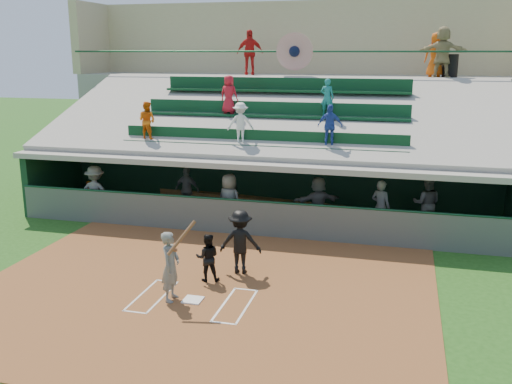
% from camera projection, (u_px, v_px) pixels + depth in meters
% --- Properties ---
extents(ground, '(100.00, 100.00, 0.00)m').
position_uv_depth(ground, '(193.00, 301.00, 13.16)').
color(ground, '#1E4C15').
rests_on(ground, ground).
extents(dirt_slab, '(11.00, 9.00, 0.02)m').
position_uv_depth(dirt_slab, '(200.00, 292.00, 13.63)').
color(dirt_slab, brown).
rests_on(dirt_slab, ground).
extents(home_plate, '(0.43, 0.43, 0.03)m').
position_uv_depth(home_plate, '(193.00, 300.00, 13.16)').
color(home_plate, white).
rests_on(home_plate, dirt_slab).
extents(batters_box_chalk, '(2.65, 1.85, 0.01)m').
position_uv_depth(batters_box_chalk, '(193.00, 300.00, 13.16)').
color(batters_box_chalk, silver).
rests_on(batters_box_chalk, dirt_slab).
extents(dugout_floor, '(16.00, 3.50, 0.04)m').
position_uv_depth(dugout_floor, '(263.00, 219.00, 19.50)').
color(dugout_floor, gray).
rests_on(dugout_floor, ground).
extents(concourse_slab, '(20.00, 3.00, 4.60)m').
position_uv_depth(concourse_slab, '(300.00, 128.00, 25.29)').
color(concourse_slab, gray).
rests_on(concourse_slab, ground).
extents(grandstand, '(20.40, 10.40, 7.80)m').
position_uv_depth(grandstand, '(286.00, 138.00, 22.49)').
color(grandstand, '#545954').
rests_on(grandstand, ground).
extents(batter_at_plate, '(0.83, 0.72, 1.95)m').
position_uv_depth(batter_at_plate, '(171.00, 266.00, 13.00)').
color(batter_at_plate, '#5D615B').
rests_on(batter_at_plate, dirt_slab).
extents(catcher, '(0.70, 0.61, 1.22)m').
position_uv_depth(catcher, '(208.00, 257.00, 14.17)').
color(catcher, black).
rests_on(catcher, dirt_slab).
extents(home_umpire, '(1.15, 0.76, 1.67)m').
position_uv_depth(home_umpire, '(240.00, 242.00, 14.64)').
color(home_umpire, black).
rests_on(home_umpire, dirt_slab).
extents(dugout_bench, '(13.55, 2.51, 0.41)m').
position_uv_depth(dugout_bench, '(273.00, 205.00, 20.46)').
color(dugout_bench, olive).
rests_on(dugout_bench, dugout_floor).
extents(white_table, '(0.85, 0.73, 0.63)m').
position_uv_depth(white_table, '(95.00, 200.00, 20.67)').
color(white_table, silver).
rests_on(white_table, dugout_floor).
extents(water_cooler, '(0.38, 0.38, 0.38)m').
position_uv_depth(water_cooler, '(92.00, 187.00, 20.51)').
color(water_cooler, '#C95B0B').
rests_on(water_cooler, white_table).
extents(dugout_player_a, '(1.23, 0.77, 1.82)m').
position_uv_depth(dugout_player_a, '(96.00, 192.00, 19.37)').
color(dugout_player_a, '#575A55').
rests_on(dugout_player_a, dugout_floor).
extents(dugout_player_b, '(1.00, 0.55, 1.62)m').
position_uv_depth(dugout_player_b, '(187.00, 190.00, 20.16)').
color(dugout_player_b, '#5C5E59').
rests_on(dugout_player_b, dugout_floor).
extents(dugout_player_c, '(1.00, 0.81, 1.78)m').
position_uv_depth(dugout_player_c, '(229.00, 201.00, 18.32)').
color(dugout_player_c, '#545752').
rests_on(dugout_player_c, dugout_floor).
extents(dugout_player_d, '(1.61, 1.19, 1.69)m').
position_uv_depth(dugout_player_d, '(318.00, 202.00, 18.33)').
color(dugout_player_d, '#60625D').
rests_on(dugout_player_d, dugout_floor).
extents(dugout_player_e, '(0.75, 0.65, 1.72)m').
position_uv_depth(dugout_player_e, '(381.00, 207.00, 17.71)').
color(dugout_player_e, '#5E615B').
rests_on(dugout_player_e, dugout_floor).
extents(dugout_player_f, '(0.89, 0.70, 1.78)m').
position_uv_depth(dugout_player_f, '(427.00, 203.00, 18.04)').
color(dugout_player_f, '#565954').
rests_on(dugout_player_f, dugout_floor).
extents(trash_bin, '(0.60, 0.60, 0.90)m').
position_uv_depth(trash_bin, '(450.00, 66.00, 22.63)').
color(trash_bin, black).
rests_on(trash_bin, concourse_slab).
extents(concourse_staff_a, '(1.21, 0.77, 1.91)m').
position_uv_depth(concourse_staff_a, '(250.00, 52.00, 24.66)').
color(concourse_staff_a, red).
rests_on(concourse_staff_a, concourse_slab).
extents(concourse_staff_b, '(0.87, 0.59, 1.75)m').
position_uv_depth(concourse_staff_b, '(436.00, 55.00, 22.67)').
color(concourse_staff_b, '#D5510C').
rests_on(concourse_staff_b, concourse_slab).
extents(concourse_staff_c, '(1.87, 0.82, 1.95)m').
position_uv_depth(concourse_staff_c, '(443.00, 52.00, 22.07)').
color(concourse_staff_c, tan).
rests_on(concourse_staff_c, concourse_slab).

